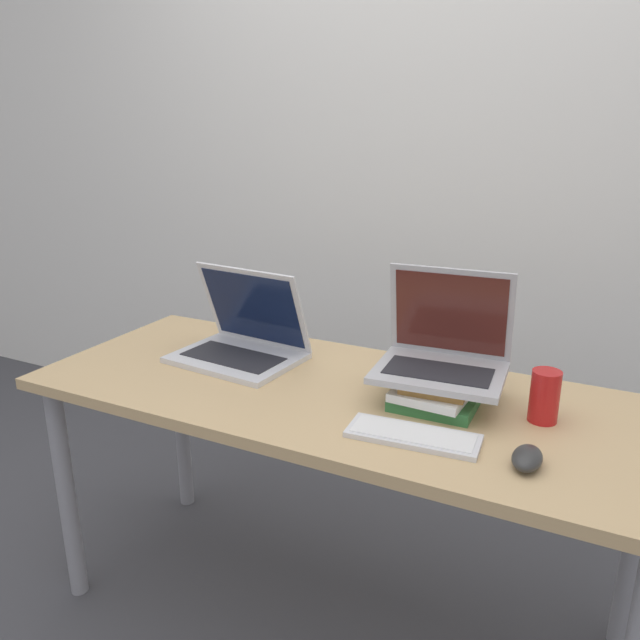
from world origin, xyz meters
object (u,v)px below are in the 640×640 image
laptop_left (242,341)px  laptop_on_books (443,352)px  mouse (527,458)px  soda_can (545,396)px  book_stack (440,387)px  wireless_keyboard (413,436)px

laptop_left → laptop_on_books: (0.59, -0.01, 0.07)m
laptop_on_books → mouse: 0.36m
laptop_left → soda_can: (0.83, -0.03, 0.01)m
mouse → book_stack: bearing=137.2°
wireless_keyboard → book_stack: bearing=91.5°
wireless_keyboard → soda_can: size_ratio=2.40×
laptop_left → soda_can: bearing=-2.0°
book_stack → soda_can: soda_can is taller
book_stack → wireless_keyboard: (0.01, -0.22, -0.03)m
laptop_on_books → wireless_keyboard: bearing=-88.2°
laptop_on_books → wireless_keyboard: size_ratio=1.10×
soda_can → mouse: bearing=-89.6°
book_stack → wireless_keyboard: book_stack is taller
laptop_left → mouse: 0.87m
mouse → soda_can: soda_can is taller
laptop_left → wireless_keyboard: 0.65m
laptop_left → mouse: (0.84, -0.25, -0.03)m
laptop_left → wireless_keyboard: size_ratio=1.26×
laptop_on_books → wireless_keyboard: 0.26m
book_stack → laptop_on_books: bearing=96.1°
soda_can → book_stack: bearing=178.9°
wireless_keyboard → mouse: (0.24, -0.01, 0.01)m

